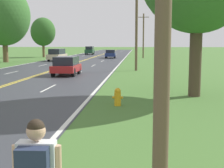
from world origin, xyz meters
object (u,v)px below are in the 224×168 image
car_red_hatchback_approaching (66,65)px  car_champagne_van_mid_near (57,55)px  car_dark_green_suv_receding (90,50)px  car_dark_blue_sedan_mid_far (110,54)px  tree_behind_sign (4,16)px  tree_mid_treeline (43,32)px  fire_hydrant (118,97)px

car_red_hatchback_approaching → car_champagne_van_mid_near: car_champagne_van_mid_near is taller
car_red_hatchback_approaching → car_dark_green_suv_receding: 45.17m
car_dark_blue_sedan_mid_far → tree_behind_sign: bearing=-47.9°
car_red_hatchback_approaching → tree_mid_treeline: bearing=-159.8°
tree_mid_treeline → car_dark_green_suv_receding: 15.43m
car_dark_blue_sedan_mid_far → car_dark_green_suv_receding: bearing=-161.6°
tree_mid_treeline → car_dark_green_suv_receding: (6.38, 13.57, -3.61)m
tree_behind_sign → car_red_hatchback_approaching: tree_behind_sign is taller
car_dark_green_suv_receding → car_dark_blue_sedan_mid_far: bearing=-160.5°
fire_hydrant → car_red_hatchback_approaching: size_ratio=0.21×
tree_behind_sign → car_champagne_van_mid_near: size_ratio=2.12×
car_red_hatchback_approaching → car_champagne_van_mid_near: bearing=-163.2°
tree_mid_treeline → car_dark_blue_sedan_mid_far: (12.43, -2.29, -3.82)m
tree_mid_treeline → car_dark_blue_sedan_mid_far: bearing=-10.4°
tree_behind_sign → car_dark_green_suv_receding: tree_behind_sign is taller
tree_mid_treeline → car_dark_blue_sedan_mid_far: 13.20m
car_red_hatchback_approaching → car_dark_green_suv_receding: (-5.08, 44.88, 0.15)m
car_dark_blue_sedan_mid_far → car_dark_green_suv_receding: 16.98m
fire_hydrant → tree_mid_treeline: size_ratio=0.10×
car_red_hatchback_approaching → car_dark_blue_sedan_mid_far: bearing=178.2°
fire_hydrant → car_champagne_van_mid_near: car_champagne_van_mid_near is taller
tree_behind_sign → car_dark_green_suv_receding: bearing=76.4°
fire_hydrant → tree_behind_sign: bearing=121.1°
fire_hydrant → car_champagne_van_mid_near: bearing=108.9°
tree_behind_sign → car_champagne_van_mid_near: (6.08, 3.66, -5.22)m
tree_behind_sign → car_red_hatchback_approaching: bearing=-53.3°
tree_mid_treeline → tree_behind_sign: bearing=-92.2°
car_red_hatchback_approaching → car_champagne_van_mid_near: 20.72m
tree_behind_sign → car_dark_green_suv_receding: size_ratio=2.35×
fire_hydrant → car_dark_green_suv_receding: size_ratio=0.17×
tree_behind_sign → tree_mid_treeline: (0.58, 15.12, -1.57)m
car_dark_green_suv_receding → fire_hydrant: bearing=-171.4°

